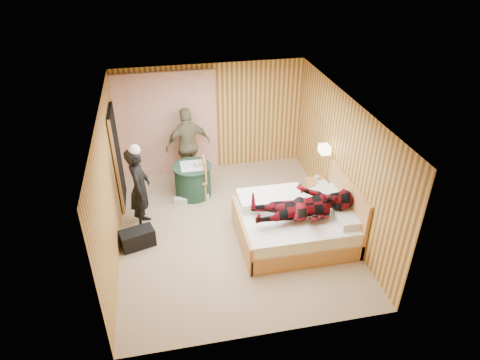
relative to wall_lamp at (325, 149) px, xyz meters
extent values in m
cube|color=tan|center=(-1.92, -0.45, -1.30)|extent=(4.20, 5.00, 0.01)
cube|color=white|center=(-1.92, -0.45, 1.20)|extent=(4.20, 5.00, 0.01)
cube|color=#E0AE56|center=(-1.92, 2.05, -0.05)|extent=(4.20, 0.02, 2.50)
cube|color=#E0AE56|center=(-4.02, -0.45, -0.05)|extent=(0.02, 5.00, 2.50)
cube|color=#E0AE56|center=(0.18, -0.45, -0.05)|extent=(0.02, 5.00, 2.50)
cube|color=beige|center=(-2.92, 1.98, -0.10)|extent=(2.20, 0.08, 2.40)
cube|color=black|center=(-3.98, 0.95, -0.28)|extent=(0.06, 0.90, 2.05)
cylinder|color=gold|center=(0.08, 0.00, 0.00)|extent=(0.18, 0.04, 0.04)
cube|color=#FFEAB2|center=(0.00, 0.00, 0.00)|extent=(0.18, 0.24, 0.16)
cube|color=tan|center=(-0.82, -0.96, -1.15)|extent=(2.04, 1.63, 0.31)
cube|color=white|center=(-0.82, -0.96, -0.87)|extent=(1.98, 1.57, 0.26)
cube|color=tan|center=(-1.84, -0.96, -1.01)|extent=(0.06, 1.63, 0.57)
cube|color=tan|center=(0.14, -0.96, -0.74)|extent=(0.06, 1.63, 1.12)
cube|color=silver|center=(-0.03, -1.35, -0.67)|extent=(0.39, 0.56, 0.14)
cube|color=silver|center=(-0.03, -0.58, -0.67)|extent=(0.39, 0.56, 0.14)
cube|color=white|center=(-1.18, -0.50, -0.65)|extent=(1.23, 0.61, 0.18)
cube|color=tan|center=(-0.04, 0.00, -1.04)|extent=(0.38, 0.53, 0.53)
cube|color=tan|center=(-0.04, 0.00, -0.87)|extent=(0.40, 0.55, 0.03)
cylinder|color=#1E412E|center=(-2.52, 0.90, -0.96)|extent=(0.75, 0.75, 0.69)
cylinder|color=#1E412E|center=(-2.52, 0.90, -0.61)|extent=(0.81, 0.81, 0.03)
cube|color=silver|center=(-2.52, 0.90, -0.59)|extent=(0.57, 0.57, 0.01)
cube|color=tan|center=(-2.52, 1.47, -0.85)|extent=(0.49, 0.49, 0.05)
cube|color=tan|center=(-2.55, 1.65, -0.60)|extent=(0.42, 0.12, 0.46)
cylinder|color=tan|center=(-2.65, 1.27, -1.08)|extent=(0.04, 0.04, 0.43)
cylinder|color=tan|center=(-2.38, 1.67, -1.08)|extent=(0.04, 0.04, 0.43)
cube|color=tan|center=(-2.46, 0.77, -0.85)|extent=(0.42, 0.42, 0.05)
cube|color=tan|center=(-2.27, 0.77, -0.61)|extent=(0.04, 0.42, 0.46)
cylinder|color=tan|center=(-2.63, 0.94, -1.09)|extent=(0.04, 0.04, 0.43)
cylinder|color=tan|center=(-2.29, 0.60, -1.09)|extent=(0.04, 0.04, 0.43)
cube|color=black|center=(-3.69, -0.60, -1.13)|extent=(0.67, 0.48, 0.34)
cube|color=silver|center=(-2.82, 0.61, -1.24)|extent=(0.30, 0.20, 0.12)
cube|color=silver|center=(-2.36, 0.67, -1.24)|extent=(0.29, 0.13, 0.13)
imported|color=black|center=(-3.57, 0.04, -0.47)|extent=(0.45, 0.64, 1.66)
imported|color=#6C6848|center=(-2.52, 1.58, -0.44)|extent=(1.08, 0.63, 1.72)
imported|color=maroon|center=(-0.77, -1.16, -0.31)|extent=(0.86, 0.67, 1.77)
imported|color=silver|center=(-0.04, -0.05, -0.76)|extent=(0.22, 0.26, 0.02)
imported|color=silver|center=(-0.04, -0.05, -0.74)|extent=(0.19, 0.24, 0.02)
imported|color=silver|center=(-0.04, 0.13, -0.72)|extent=(0.12, 0.12, 0.09)
imported|color=silver|center=(-2.42, 0.85, -0.53)|extent=(0.14, 0.14, 0.10)
camera|label=1|loc=(-3.07, -6.88, 3.82)|focal=32.00mm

